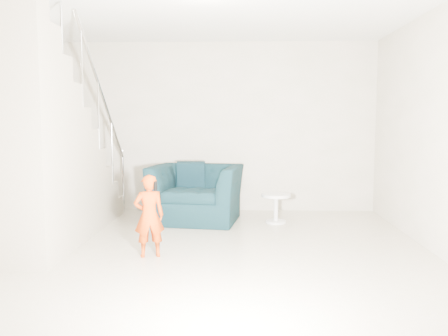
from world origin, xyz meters
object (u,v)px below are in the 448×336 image
(toddler, at_px, (149,216))
(side_table, at_px, (276,203))
(armchair, at_px, (196,193))
(staircase, at_px, (39,165))

(toddler, height_order, side_table, toddler)
(armchair, height_order, side_table, armchair)
(toddler, xyz_separation_m, staircase, (-1.39, 0.47, 0.50))
(toddler, bearing_deg, armchair, -117.23)
(armchair, bearing_deg, toddler, -92.15)
(armchair, distance_m, staircase, 2.26)
(armchair, relative_size, toddler, 1.40)
(toddler, relative_size, side_table, 2.13)
(side_table, distance_m, staircase, 3.21)
(armchair, relative_size, side_table, 2.98)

